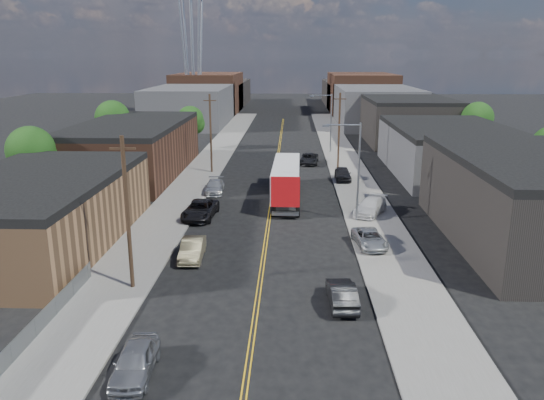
# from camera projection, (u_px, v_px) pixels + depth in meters

# --- Properties ---
(ground) EXTENTS (260.00, 260.00, 0.00)m
(ground) POSITION_uv_depth(u_px,v_px,m) (278.00, 153.00, 82.32)
(ground) COLOR black
(ground) RESTS_ON ground
(centerline) EXTENTS (0.32, 120.00, 0.01)m
(centerline) POSITION_uv_depth(u_px,v_px,m) (276.00, 173.00, 67.86)
(centerline) COLOR gold
(centerline) RESTS_ON ground
(sidewalk_left) EXTENTS (5.00, 140.00, 0.15)m
(sidewalk_left) POSITION_uv_depth(u_px,v_px,m) (202.00, 172.00, 68.19)
(sidewalk_left) COLOR slate
(sidewalk_left) RESTS_ON ground
(sidewalk_right) EXTENTS (5.00, 140.00, 0.15)m
(sidewalk_right) POSITION_uv_depth(u_px,v_px,m) (350.00, 173.00, 67.50)
(sidewalk_right) COLOR slate
(sidewalk_right) RESTS_ON ground
(warehouse_tan) EXTENTS (12.00, 22.00, 5.60)m
(warehouse_tan) POSITION_uv_depth(u_px,v_px,m) (37.00, 211.00, 41.75)
(warehouse_tan) COLOR #8A6240
(warehouse_tan) RESTS_ON ground
(warehouse_brown) EXTENTS (12.00, 26.00, 6.60)m
(warehouse_brown) POSITION_uv_depth(u_px,v_px,m) (133.00, 148.00, 66.67)
(warehouse_brown) COLOR #4A2B1D
(warehouse_brown) RESTS_ON ground
(industrial_right_a) EXTENTS (14.00, 22.00, 7.10)m
(industrial_right_a) POSITION_uv_depth(u_px,v_px,m) (542.00, 200.00, 42.04)
(industrial_right_a) COLOR black
(industrial_right_a) RESTS_ON ground
(industrial_right_b) EXTENTS (14.00, 24.00, 6.10)m
(industrial_right_b) POSITION_uv_depth(u_px,v_px,m) (449.00, 150.00, 67.23)
(industrial_right_b) COLOR #3A3A3D
(industrial_right_b) RESTS_ON ground
(industrial_right_c) EXTENTS (14.00, 22.00, 7.60)m
(industrial_right_c) POSITION_uv_depth(u_px,v_px,m) (407.00, 120.00, 92.09)
(industrial_right_c) COLOR black
(industrial_right_c) RESTS_ON ground
(skyline_left_a) EXTENTS (16.00, 30.00, 8.00)m
(skyline_left_a) POSITION_uv_depth(u_px,v_px,m) (191.00, 105.00, 115.71)
(skyline_left_a) COLOR #3A3A3D
(skyline_left_a) RESTS_ON ground
(skyline_right_a) EXTENTS (16.00, 30.00, 8.00)m
(skyline_right_a) POSITION_uv_depth(u_px,v_px,m) (375.00, 106.00, 114.27)
(skyline_right_a) COLOR #3A3A3D
(skyline_right_a) RESTS_ON ground
(skyline_left_b) EXTENTS (16.00, 26.00, 10.00)m
(skyline_left_b) POSITION_uv_depth(u_px,v_px,m) (209.00, 93.00, 139.54)
(skyline_left_b) COLOR #4A2B1D
(skyline_left_b) RESTS_ON ground
(skyline_right_b) EXTENTS (16.00, 26.00, 10.00)m
(skyline_right_b) POSITION_uv_depth(u_px,v_px,m) (361.00, 93.00, 138.10)
(skyline_right_b) COLOR #4A2B1D
(skyline_right_b) RESTS_ON ground
(skyline_left_c) EXTENTS (16.00, 40.00, 7.00)m
(skyline_left_c) POSITION_uv_depth(u_px,v_px,m) (219.00, 93.00, 159.21)
(skyline_left_c) COLOR black
(skyline_left_c) RESTS_ON ground
(skyline_right_c) EXTENTS (16.00, 40.00, 7.00)m
(skyline_right_c) POSITION_uv_depth(u_px,v_px,m) (352.00, 94.00, 157.77)
(skyline_right_c) COLOR black
(skyline_right_c) RESTS_ON ground
(streetlight_near) EXTENTS (3.39, 0.25, 9.00)m
(streetlight_near) POSITION_uv_depth(u_px,v_px,m) (354.00, 164.00, 46.91)
(streetlight_near) COLOR gray
(streetlight_near) RESTS_ON ground
(streetlight_far) EXTENTS (3.39, 0.25, 9.00)m
(streetlight_far) POSITION_uv_depth(u_px,v_px,m) (328.00, 118.00, 80.64)
(streetlight_far) COLOR gray
(streetlight_far) RESTS_ON ground
(utility_pole_left_near) EXTENTS (1.60, 0.26, 10.00)m
(utility_pole_left_near) POSITION_uv_depth(u_px,v_px,m) (127.00, 213.00, 33.07)
(utility_pole_left_near) COLOR black
(utility_pole_left_near) RESTS_ON ground
(utility_pole_left_far) EXTENTS (1.60, 0.26, 10.00)m
(utility_pole_left_far) POSITION_uv_depth(u_px,v_px,m) (211.00, 133.00, 66.80)
(utility_pole_left_far) COLOR black
(utility_pole_left_far) RESTS_ON ground
(utility_pole_right) EXTENTS (1.60, 0.26, 10.00)m
(utility_pole_right) POSITION_uv_depth(u_px,v_px,m) (339.00, 131.00, 69.10)
(utility_pole_right) COLOR black
(utility_pole_right) RESTS_ON ground
(chainlink_fence) EXTENTS (0.05, 16.00, 1.22)m
(chainlink_fence) POSITION_uv_depth(u_px,v_px,m) (35.00, 328.00, 28.11)
(chainlink_fence) COLOR slate
(chainlink_fence) RESTS_ON ground
(tree_left_near) EXTENTS (4.85, 4.76, 7.91)m
(tree_left_near) POSITION_uv_depth(u_px,v_px,m) (32.00, 153.00, 52.90)
(tree_left_near) COLOR black
(tree_left_near) RESTS_ON ground
(tree_left_mid) EXTENTS (5.10, 5.04, 8.37)m
(tree_left_mid) POSITION_uv_depth(u_px,v_px,m) (113.00, 120.00, 76.91)
(tree_left_mid) COLOR black
(tree_left_mid) RESTS_ON ground
(tree_left_far) EXTENTS (4.35, 4.20, 6.97)m
(tree_left_far) POSITION_uv_depth(u_px,v_px,m) (191.00, 121.00, 83.54)
(tree_left_far) COLOR black
(tree_left_far) RESTS_ON ground
(tree_right_far) EXTENTS (4.85, 4.76, 7.91)m
(tree_right_far) POSITION_uv_depth(u_px,v_px,m) (478.00, 120.00, 79.87)
(tree_right_far) COLOR black
(tree_right_far) RESTS_ON ground
(semi_truck) EXTENTS (2.83, 15.44, 4.04)m
(semi_truck) POSITION_uv_depth(u_px,v_px,m) (286.00, 177.00, 55.61)
(semi_truck) COLOR silver
(semi_truck) RESTS_ON ground
(car_left_a) EXTENTS (1.97, 4.50, 1.51)m
(car_left_a) POSITION_uv_depth(u_px,v_px,m) (135.00, 361.00, 24.91)
(car_left_a) COLOR #9B9DA0
(car_left_a) RESTS_ON ground
(car_left_b) EXTENTS (1.80, 4.61, 1.50)m
(car_left_b) POSITION_uv_depth(u_px,v_px,m) (192.00, 249.00, 39.31)
(car_left_b) COLOR #7A704F
(car_left_b) RESTS_ON ground
(car_left_c) EXTENTS (3.03, 5.93, 1.60)m
(car_left_c) POSITION_uv_depth(u_px,v_px,m) (200.00, 210.00, 49.12)
(car_left_c) COLOR black
(car_left_c) RESTS_ON ground
(car_left_d) EXTENTS (2.21, 4.94, 1.41)m
(car_left_d) POSITION_uv_depth(u_px,v_px,m) (214.00, 187.00, 58.08)
(car_left_d) COLOR #AEB0B3
(car_left_d) RESTS_ON ground
(car_right_oncoming) EXTENTS (1.76, 4.53, 1.47)m
(car_right_oncoming) POSITION_uv_depth(u_px,v_px,m) (342.00, 294.00, 31.98)
(car_right_oncoming) COLOR black
(car_right_oncoming) RESTS_ON ground
(car_right_lot_a) EXTENTS (2.68, 4.82, 1.28)m
(car_right_lot_a) POSITION_uv_depth(u_px,v_px,m) (370.00, 238.00, 41.48)
(car_right_lot_a) COLOR #AEB2B3
(car_right_lot_a) RESTS_ON sidewalk_right
(car_right_lot_b) EXTENTS (4.10, 5.47, 1.47)m
(car_right_lot_b) POSITION_uv_depth(u_px,v_px,m) (371.00, 206.00, 49.86)
(car_right_lot_b) COLOR silver
(car_right_lot_b) RESTS_ON sidewalk_right
(car_right_lot_c) EXTENTS (1.83, 4.49, 1.52)m
(car_right_lot_c) POSITION_uv_depth(u_px,v_px,m) (343.00, 174.00, 63.47)
(car_right_lot_c) COLOR black
(car_right_lot_c) RESTS_ON sidewalk_right
(car_ahead_truck) EXTENTS (2.86, 5.36, 1.43)m
(car_ahead_truck) POSITION_uv_depth(u_px,v_px,m) (309.00, 159.00, 73.68)
(car_ahead_truck) COLOR black
(car_ahead_truck) RESTS_ON ground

